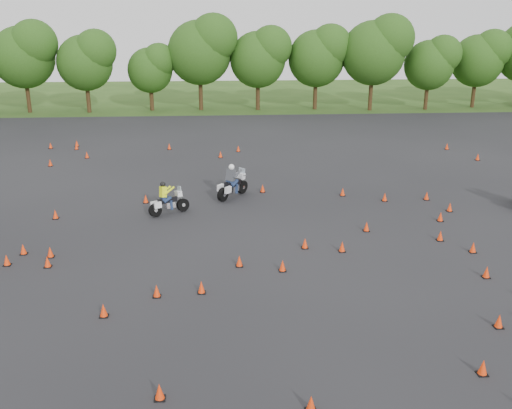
{
  "coord_description": "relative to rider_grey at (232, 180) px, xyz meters",
  "views": [
    {
      "loc": [
        -1.8,
        -21.89,
        9.83
      ],
      "look_at": [
        0.0,
        4.0,
        1.2
      ],
      "focal_mm": 40.0,
      "sensor_mm": 36.0,
      "label": 1
    }
  ],
  "objects": [
    {
      "name": "treeline",
      "position": [
        4.58,
        26.53,
        3.64
      ],
      "size": [
        86.78,
        32.39,
        10.57
      ],
      "color": "#264A15",
      "rests_on": "ground"
    },
    {
      "name": "ground",
      "position": [
        0.99,
        -9.01,
        -1.0
      ],
      "size": [
        140.0,
        140.0,
        0.0
      ],
      "primitive_type": "plane",
      "color": "#2D5119",
      "rests_on": "ground"
    },
    {
      "name": "rider_yellow",
      "position": [
        -3.34,
        -2.7,
        -0.13
      ],
      "size": [
        2.29,
        1.72,
        1.74
      ],
      "primitive_type": null,
      "rotation": [
        0.0,
        0.0,
        0.52
      ],
      "color": "#E5F615",
      "rests_on": "ground"
    },
    {
      "name": "traffic_cones",
      "position": [
        0.18,
        -4.02,
        -0.77
      ],
      "size": [
        36.32,
        33.39,
        0.45
      ],
      "color": "#FF390A",
      "rests_on": "asphalt_pad"
    },
    {
      "name": "rider_grey",
      "position": [
        0.0,
        0.0,
        0.0
      ],
      "size": [
        2.23,
        2.5,
        1.99
      ],
      "primitive_type": null,
      "rotation": [
        0.0,
        0.0,
        0.89
      ],
      "color": "#3D3F45",
      "rests_on": "ground"
    },
    {
      "name": "asphalt_pad",
      "position": [
        0.99,
        -3.01,
        -0.99
      ],
      "size": [
        62.0,
        62.0,
        0.0
      ],
      "primitive_type": "plane",
      "color": "black",
      "rests_on": "ground"
    }
  ]
}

